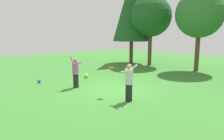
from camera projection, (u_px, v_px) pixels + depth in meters
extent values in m
plane|color=#387A2D|center=(112.00, 89.00, 11.19)|extent=(40.00, 40.00, 0.00)
cube|color=black|center=(76.00, 81.00, 11.49)|extent=(0.19, 0.22, 0.74)
cylinder|color=#A85693|center=(75.00, 68.00, 11.37)|extent=(0.34, 0.34, 0.64)
sphere|color=#8C6647|center=(75.00, 60.00, 11.30)|extent=(0.21, 0.21, 0.21)
cylinder|color=#A85693|center=(78.00, 63.00, 11.48)|extent=(0.55, 0.18, 0.12)
cylinder|color=#A85693|center=(72.00, 60.00, 11.14)|extent=(0.38, 0.15, 0.50)
cube|color=black|center=(129.00, 93.00, 9.17)|extent=(0.19, 0.22, 0.76)
cylinder|color=silver|center=(129.00, 77.00, 9.05)|extent=(0.34, 0.34, 0.66)
sphere|color=tan|center=(129.00, 67.00, 8.98)|extent=(0.21, 0.21, 0.21)
cylinder|color=silver|center=(126.00, 71.00, 8.88)|extent=(0.56, 0.09, 0.23)
cylinder|color=silver|center=(133.00, 68.00, 9.12)|extent=(0.52, 0.09, 0.37)
cylinder|color=red|center=(111.00, 68.00, 9.88)|extent=(0.37, 0.37, 0.07)
sphere|color=yellow|center=(86.00, 76.00, 14.05)|extent=(0.28, 0.28, 0.28)
sphere|color=blue|center=(39.00, 81.00, 12.65)|extent=(0.20, 0.20, 0.20)
cylinder|color=brown|center=(131.00, 43.00, 20.43)|extent=(0.34, 0.34, 3.89)
cone|color=#1E5123|center=(132.00, 7.00, 19.87)|extent=(3.50, 3.50, 6.22)
cylinder|color=brown|center=(197.00, 50.00, 16.36)|extent=(0.33, 0.33, 3.23)
sphere|color=#337033|center=(200.00, 14.00, 15.90)|extent=(3.55, 3.55, 3.55)
cylinder|color=brown|center=(150.00, 47.00, 19.22)|extent=(0.33, 0.33, 3.26)
sphere|color=#1E5123|center=(151.00, 16.00, 18.76)|extent=(3.59, 3.59, 3.59)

